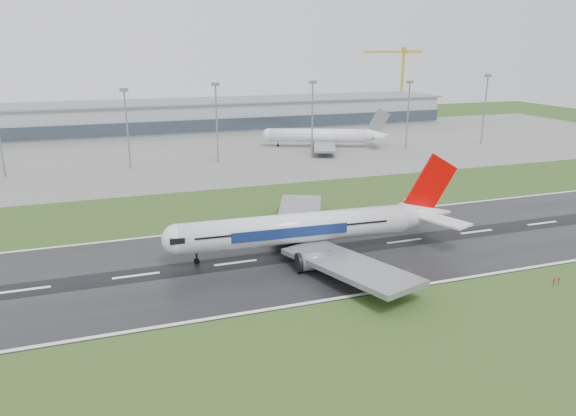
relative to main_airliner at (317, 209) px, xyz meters
name	(u,v)px	position (x,y,z in m)	size (l,w,h in m)	color
ground	(404,241)	(21.67, -0.72, -9.80)	(520.00, 520.00, 0.00)	#2A4519
runway	(404,241)	(21.67, -0.72, -9.75)	(400.00, 45.00, 0.10)	black
apron	(258,148)	(21.67, 124.28, -9.76)	(400.00, 130.00, 0.08)	slate
terminal	(228,115)	(21.67, 184.28, -2.30)	(240.00, 36.00, 15.00)	gray
main_airliner	(317,209)	(0.00, 0.00, 0.00)	(65.69, 62.56, 19.39)	silver
parked_airliner	(323,128)	(49.66, 116.45, -1.36)	(57.02, 53.09, 16.71)	white
tower_crane	(402,82)	(137.21, 199.28, 11.72)	(43.48, 2.37, 43.03)	gold
floodmast_1	(128,131)	(-34.15, 99.28, 4.14)	(0.64, 0.64, 27.87)	gray
floodmast_2	(217,125)	(-1.33, 99.28, 4.76)	(0.64, 0.64, 29.11)	gray
floodmast_3	(312,121)	(37.66, 99.28, 4.74)	(0.64, 0.64, 29.07)	gray
floodmast_4	(408,117)	(81.61, 99.28, 4.32)	(0.64, 0.64, 28.24)	gray
floodmast_5	(484,111)	(121.09, 99.28, 5.34)	(0.64, 0.64, 30.26)	gray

